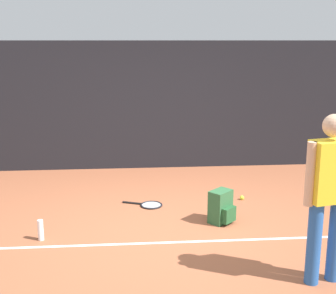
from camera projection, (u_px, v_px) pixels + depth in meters
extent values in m
plane|color=#9E5638|center=(171.00, 230.00, 5.79)|extent=(12.00, 12.00, 0.00)
cube|color=black|center=(157.00, 106.00, 8.43)|extent=(10.00, 0.10, 2.36)
cube|color=white|center=(173.00, 242.00, 5.45)|extent=(9.00, 0.05, 0.00)
cylinder|color=#2659A5|center=(335.00, 240.00, 4.51)|extent=(0.14, 0.14, 0.85)
cylinder|color=#2659A5|center=(314.00, 243.00, 4.45)|extent=(0.14, 0.14, 0.85)
cube|color=yellow|center=(331.00, 171.00, 4.32)|extent=(0.44, 0.30, 0.60)
sphere|color=#D8A884|center=(334.00, 126.00, 4.21)|extent=(0.22, 0.22, 0.22)
cylinder|color=#D8A884|center=(310.00, 174.00, 4.26)|extent=(0.09, 0.09, 0.62)
cylinder|color=black|center=(132.00, 203.00, 6.73)|extent=(0.29, 0.14, 0.03)
torus|color=black|center=(151.00, 205.00, 6.65)|extent=(0.42, 0.42, 0.02)
cylinder|color=#B2B2B2|center=(151.00, 205.00, 6.65)|extent=(0.36, 0.36, 0.00)
cube|color=#2D6038|center=(220.00, 206.00, 6.01)|extent=(0.36, 0.35, 0.44)
cube|color=#23562D|center=(229.00, 215.00, 5.94)|extent=(0.22, 0.21, 0.20)
sphere|color=#CCE033|center=(242.00, 198.00, 6.90)|extent=(0.07, 0.07, 0.07)
cylinder|color=white|center=(41.00, 230.00, 5.49)|extent=(0.07, 0.07, 0.26)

